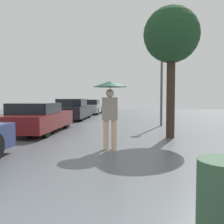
{
  "coord_description": "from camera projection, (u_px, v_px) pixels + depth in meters",
  "views": [
    {
      "loc": [
        0.58,
        -1.46,
        1.4
      ],
      "look_at": [
        0.03,
        5.24,
        1.02
      ],
      "focal_mm": 40.0,
      "sensor_mm": 36.0,
      "label": 1
    }
  ],
  "objects": [
    {
      "name": "tree",
      "position": [
        171.0,
        37.0,
        8.63
      ],
      "size": [
        1.94,
        1.94,
        4.56
      ],
      "color": "#38281E",
      "rests_on": "ground_plane"
    },
    {
      "name": "parked_car_second",
      "position": [
        37.0,
        118.0,
        10.17
      ],
      "size": [
        1.86,
        4.4,
        1.2
      ],
      "color": "maroon",
      "rests_on": "ground_plane"
    },
    {
      "name": "parked_car_third",
      "position": [
        73.0,
        110.0,
        16.43
      ],
      "size": [
        1.89,
        4.3,
        1.35
      ],
      "color": "black",
      "rests_on": "ground_plane"
    },
    {
      "name": "pedestrian",
      "position": [
        110.0,
        98.0,
        6.72
      ],
      "size": [
        0.91,
        0.91,
        1.86
      ],
      "color": "beige",
      "rests_on": "ground_plane"
    },
    {
      "name": "parked_car_farthest",
      "position": [
        90.0,
        107.0,
        21.9
      ],
      "size": [
        1.73,
        3.95,
        1.27
      ],
      "color": "#9EA3A8",
      "rests_on": "ground_plane"
    },
    {
      "name": "street_lamp",
      "position": [
        162.0,
        65.0,
        12.48
      ],
      "size": [
        0.36,
        0.36,
        4.39
      ],
      "color": "#515456",
      "rests_on": "ground_plane"
    }
  ]
}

